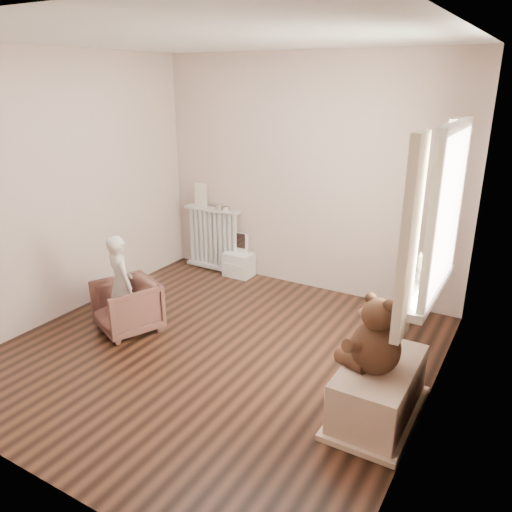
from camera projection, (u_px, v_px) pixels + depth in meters
The scene contains 20 objects.
floor at pixel (216, 351), 4.49m from camera, with size 3.60×3.60×0.01m, color black.
ceiling at pixel (207, 37), 3.62m from camera, with size 3.60×3.60×0.01m, color white.
back_wall at pixel (306, 176), 5.52m from camera, with size 3.60×0.02×2.60m, color beige.
front_wall at pixel (13, 287), 2.59m from camera, with size 3.60×0.02×2.60m, color beige.
left_wall at pixel (62, 188), 4.91m from camera, with size 0.02×3.60×2.60m, color beige.
right_wall at pixel (442, 247), 3.20m from camera, with size 0.02×3.60×2.60m, color beige.
window at pixel (448, 213), 3.41m from camera, with size 0.03×0.90×1.10m, color white.
window_sill at pixel (425, 288), 3.65m from camera, with size 0.22×1.10×0.06m, color silver.
curtain_left at pixel (409, 241), 3.02m from camera, with size 0.06×0.26×1.30m, color beige.
curtain_right at pixel (446, 203), 3.95m from camera, with size 0.06×0.26×1.30m, color beige.
radiator at pixel (213, 240), 6.30m from camera, with size 0.76×0.14×0.80m, color silver.
paper_doll at pixel (201, 195), 6.18m from camera, with size 0.18×0.02×0.30m, color beige.
tin_a at pixel (219, 207), 6.10m from camera, with size 0.10×0.10×0.06m, color #A59E8C.
tin_b at pixel (226, 208), 6.05m from camera, with size 0.09×0.09×0.05m, color #A59E8C.
toy_vanity at pixel (239, 255), 6.12m from camera, with size 0.34×0.25×0.54m, color silver.
armchair at pixel (127, 306), 4.79m from camera, with size 0.54×0.55×0.50m, color brown.
child at pixel (121, 284), 4.67m from camera, with size 0.35×0.23×0.96m, color beige.
toy_bench at pixel (378, 391), 3.58m from camera, with size 0.47×0.89×0.42m, color beige.
teddy_bear at pixel (376, 338), 3.36m from camera, with size 0.45×0.35×0.55m, color #311C11, non-canonical shape.
plush_cat at pixel (426, 270), 3.64m from camera, with size 0.18×0.29×0.25m, color slate, non-canonical shape.
Camera 1 is at (2.30, -3.22, 2.32)m, focal length 35.00 mm.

